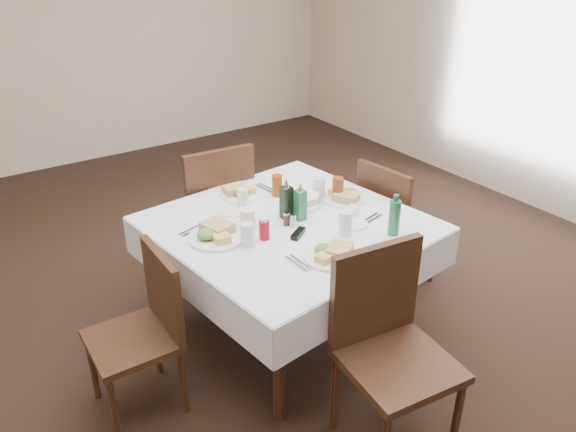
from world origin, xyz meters
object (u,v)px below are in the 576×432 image
object	(u,v)px
water_n	(243,198)
water_e	(319,188)
water_s	(345,223)
water_w	(247,235)
chair_north	(215,205)
oil_cruet_dark	(286,201)
oil_cruet_green	(300,204)
chair_south	(387,337)
dining_table	(289,235)
chair_east	(391,219)
ketchup_bottle	(264,229)
chair_west	(147,323)
coffee_mug	(248,218)
green_bottle	(394,217)
bread_basket	(302,200)

from	to	relation	value
water_n	water_e	world-z (taller)	water_e
water_s	water_w	bearing A→B (deg)	158.80
chair_north	oil_cruet_dark	distance (m)	0.81
water_w	oil_cruet_dark	world-z (taller)	oil_cruet_dark
chair_north	oil_cruet_green	xyz separation A→B (m)	(0.13, -0.80, 0.29)
chair_south	water_e	size ratio (longest dim) A/B	7.15
chair_south	water_e	xyz separation A→B (m)	(0.38, 1.02, 0.27)
water_n	water_w	world-z (taller)	water_w
dining_table	oil_cruet_green	distance (m)	0.19
chair_east	water_e	bearing A→B (deg)	169.55
oil_cruet_dark	oil_cruet_green	size ratio (longest dim) A/B	1.08
water_n	ketchup_bottle	distance (m)	0.40
dining_table	ketchup_bottle	distance (m)	0.27
chair_north	chair_south	distance (m)	1.66
chair_west	water_n	xyz separation A→B (m)	(0.77, 0.37, 0.33)
water_e	water_w	xyz separation A→B (m)	(-0.65, -0.25, -0.01)
chair_east	water_s	bearing A→B (deg)	-153.66
chair_east	oil_cruet_dark	bearing A→B (deg)	-179.64
water_n	coffee_mug	xyz separation A→B (m)	(-0.09, -0.21, -0.01)
dining_table	water_n	distance (m)	0.36
chair_south	oil_cruet_green	world-z (taller)	oil_cruet_green
chair_east	water_e	distance (m)	0.63
chair_north	water_s	bearing A→B (deg)	-78.25
chair_east	water_w	world-z (taller)	chair_east
green_bottle	water_e	bearing A→B (deg)	95.64
chair_south	ketchup_bottle	world-z (taller)	chair_south
green_bottle	oil_cruet_green	bearing A→B (deg)	126.36
water_s	water_e	size ratio (longest dim) A/B	0.99
chair_west	green_bottle	world-z (taller)	green_bottle
chair_east	chair_south	bearing A→B (deg)	-134.54
dining_table	water_s	world-z (taller)	water_s
chair_south	water_s	distance (m)	0.68
oil_cruet_green	coffee_mug	world-z (taller)	oil_cruet_green
bread_basket	water_w	bearing A→B (deg)	-155.77
chair_east	chair_west	bearing A→B (deg)	-176.21
chair_south	water_s	bearing A→B (deg)	69.29
water_s	chair_south	bearing A→B (deg)	-110.71
dining_table	water_s	xyz separation A→B (m)	(0.17, -0.29, 0.15)
chair_south	ketchup_bottle	bearing A→B (deg)	101.47
bread_basket	chair_north	bearing A→B (deg)	110.17
chair_east	green_bottle	xyz separation A→B (m)	(-0.48, -0.48, 0.35)
oil_cruet_dark	water_e	bearing A→B (deg)	18.71
water_s	green_bottle	distance (m)	0.26
water_n	water_e	bearing A→B (deg)	-19.17
coffee_mug	water_w	bearing A→B (deg)	-121.31
chair_west	water_s	bearing A→B (deg)	-12.08
dining_table	water_n	xyz separation A→B (m)	(-0.12, 0.31, 0.14)
oil_cruet_green	ketchup_bottle	size ratio (longest dim) A/B	1.87
bread_basket	ketchup_bottle	world-z (taller)	ketchup_bottle
water_s	ketchup_bottle	bearing A→B (deg)	151.92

